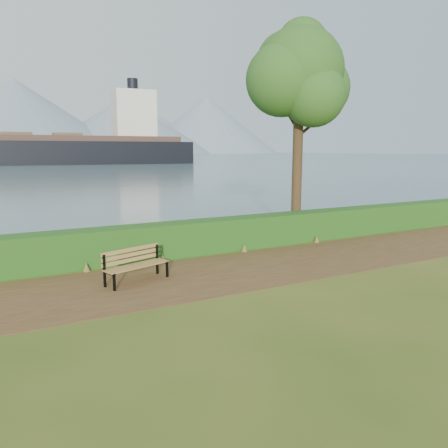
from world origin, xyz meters
TOP-DOWN VIEW (x-y plane):
  - ground at (0.00, 0.00)m, footprint 140.00×140.00m
  - path at (0.00, 0.30)m, footprint 40.00×3.40m
  - hedge at (0.00, 2.60)m, footprint 32.00×0.85m
  - bench at (-2.33, 0.61)m, footprint 1.68×0.94m
  - tree at (4.46, 3.20)m, footprint 3.95×3.30m
  - cargo_ship at (5.85, 94.76)m, footprint 71.53×16.88m

SIDE VIEW (x-z plane):
  - ground at x=0.00m, z-range 0.00..0.00m
  - path at x=0.00m, z-range 0.00..0.01m
  - bench at x=-2.33m, z-range 0.06..0.87m
  - hedge at x=0.00m, z-range 0.00..1.00m
  - cargo_ship at x=5.85m, z-range -7.55..13.96m
  - tree at x=4.46m, z-range 1.85..9.45m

